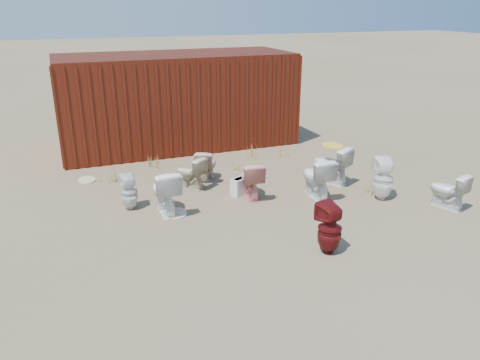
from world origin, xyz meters
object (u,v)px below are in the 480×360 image
object	(u,v)px
toilet_back_a	(129,192)
toilet_back_e	(383,179)
shipping_container	(177,100)
toilet_back_beige_left	(190,173)
toilet_back_beige_right	(207,165)
toilet_front_c	(317,177)
toilet_front_a	(165,191)
loose_tank	(242,185)
toilet_front_pink	(251,179)
toilet_back_yellowlid	(331,165)
toilet_front_maroon	(330,229)
toilet_front_e	(448,190)

from	to	relation	value
toilet_back_a	toilet_back_e	bearing A→B (deg)	156.87
shipping_container	toilet_back_beige_left	size ratio (longest dim) A/B	8.87
toilet_back_beige_right	toilet_back_e	distance (m)	3.65
toilet_front_c	toilet_back_beige_right	world-z (taller)	toilet_front_c
toilet_front_a	loose_tank	world-z (taller)	toilet_front_a
shipping_container	toilet_front_c	distance (m)	4.99
toilet_front_pink	toilet_back_e	size ratio (longest dim) A/B	0.89
toilet_back_a	toilet_back_yellowlid	xyz separation A→B (m)	(4.19, -0.18, 0.07)
toilet_back_a	toilet_front_c	bearing A→B (deg)	160.68
shipping_container	toilet_front_maroon	distance (m)	6.76
loose_tank	toilet_back_yellowlid	bearing A→B (deg)	-29.80
toilet_front_a	toilet_front_pink	xyz separation A→B (m)	(1.73, 0.11, -0.05)
toilet_back_beige_right	toilet_back_yellowlid	xyz separation A→B (m)	(2.39, -1.14, 0.07)
toilet_back_beige_right	loose_tank	bearing A→B (deg)	144.60
toilet_front_c	loose_tank	xyz separation A→B (m)	(-1.30, 0.69, -0.24)
shipping_container	toilet_front_pink	xyz separation A→B (m)	(0.39, -4.21, -0.83)
toilet_back_a	toilet_back_yellowlid	world-z (taller)	toilet_back_yellowlid
toilet_front_e	toilet_back_beige_right	size ratio (longest dim) A/B	1.01
toilet_back_beige_right	shipping_container	bearing A→B (deg)	-60.88
shipping_container	toilet_back_yellowlid	world-z (taller)	shipping_container
shipping_container	toilet_front_maroon	world-z (taller)	shipping_container
toilet_front_maroon	loose_tank	size ratio (longest dim) A/B	1.63
toilet_front_a	toilet_back_a	size ratio (longest dim) A/B	1.22
shipping_container	toilet_back_e	world-z (taller)	shipping_container
toilet_front_pink	toilet_front_e	bearing A→B (deg)	160.44
shipping_container	toilet_front_a	bearing A→B (deg)	-107.27
toilet_back_a	toilet_back_beige_left	bearing A→B (deg)	-162.74
toilet_back_beige_left	toilet_back_e	bearing A→B (deg)	113.24
toilet_front_pink	toilet_front_maroon	distance (m)	2.49
toilet_front_a	toilet_back_e	world-z (taller)	toilet_back_e
toilet_front_a	toilet_back_e	bearing A→B (deg)	165.82
toilet_front_e	loose_tank	xyz separation A→B (m)	(-3.31, 2.04, -0.17)
toilet_front_maroon	toilet_back_a	world-z (taller)	toilet_front_maroon
toilet_back_a	toilet_back_yellowlid	bearing A→B (deg)	169.98
toilet_front_c	toilet_back_beige_left	xyz separation A→B (m)	(-2.19, 1.35, -0.07)
toilet_front_a	toilet_front_maroon	size ratio (longest dim) A/B	1.03
toilet_back_a	toilet_back_e	world-z (taller)	toilet_back_e
toilet_front_c	toilet_back_e	xyz separation A→B (m)	(1.14, -0.57, 0.01)
toilet_front_pink	toilet_back_yellowlid	size ratio (longest dim) A/B	0.91
toilet_front_c	toilet_back_yellowlid	size ratio (longest dim) A/B	1.00
toilet_back_e	loose_tank	xyz separation A→B (m)	(-2.44, 1.25, -0.25)
toilet_back_beige_left	loose_tank	world-z (taller)	toilet_back_beige_left
toilet_front_e	toilet_back_a	bearing A→B (deg)	-38.83
shipping_container	toilet_back_yellowlid	distance (m)	4.75
toilet_front_maroon	loose_tank	bearing A→B (deg)	-92.40
toilet_back_a	toilet_front_pink	bearing A→B (deg)	165.56
toilet_back_a	toilet_back_e	xyz separation A→B (m)	(4.66, -1.30, 0.08)
loose_tank	toilet_front_pink	bearing A→B (deg)	-92.70
toilet_front_a	toilet_front_c	distance (m)	2.95
shipping_container	loose_tank	distance (m)	4.12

